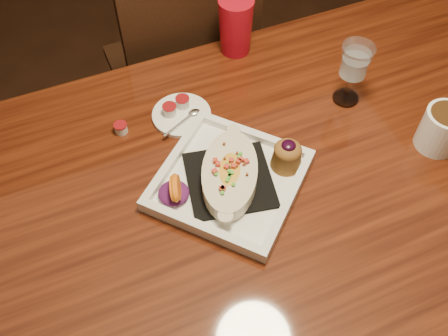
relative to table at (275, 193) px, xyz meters
name	(u,v)px	position (x,y,z in m)	size (l,w,h in m)	color
floor	(259,301)	(0.00, 0.00, -0.65)	(7.00, 7.00, 0.00)	black
table	(275,193)	(0.00, 0.00, 0.00)	(1.50, 0.90, 0.75)	maroon
chair_far	(185,72)	(0.00, 0.63, -0.15)	(0.42, 0.42, 0.93)	black
plate	(235,175)	(-0.10, 0.00, 0.12)	(0.40, 0.40, 0.08)	white
coffee_mug	(443,127)	(0.36, -0.08, 0.15)	(0.13, 0.09, 0.10)	white
goblet	(355,64)	(0.25, 0.13, 0.21)	(0.08, 0.08, 0.16)	silver
saucer	(180,114)	(-0.14, 0.23, 0.11)	(0.14, 0.14, 0.09)	white
creamer_loose	(121,128)	(-0.29, 0.24, 0.11)	(0.03, 0.03, 0.02)	silver
red_tumbler	(236,26)	(0.07, 0.40, 0.17)	(0.09, 0.09, 0.15)	red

